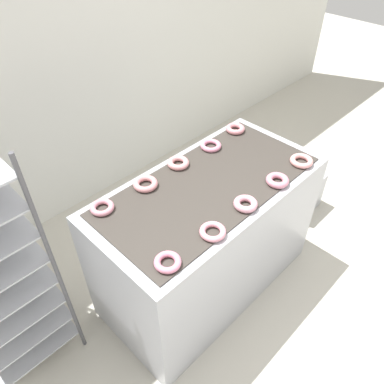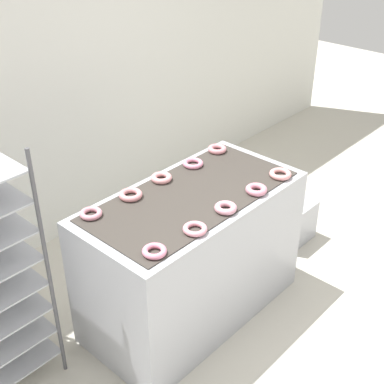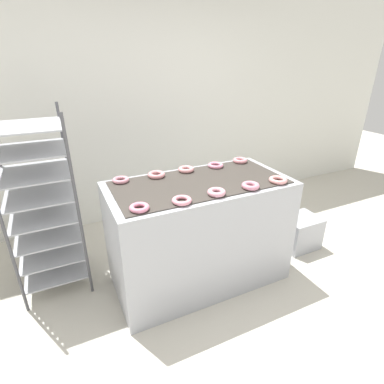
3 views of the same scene
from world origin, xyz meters
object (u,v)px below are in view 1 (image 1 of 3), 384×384
at_px(donut_far_right, 211,146).
at_px(donut_far_leftmost, 102,207).
at_px(donut_near_right, 277,180).
at_px(donut_far_left, 145,184).
at_px(donut_near_rightmost, 301,161).
at_px(donut_far_rightmost, 235,129).
at_px(glaze_bin, 298,191).
at_px(donut_near_leftmost, 168,262).
at_px(donut_near_center, 246,204).
at_px(fryer_machine, 207,238).
at_px(donut_far_center, 178,163).
at_px(donut_near_left, 213,232).

bearing_deg(donut_far_right, donut_far_leftmost, 178.85).
height_order(donut_near_right, donut_far_left, donut_near_right).
bearing_deg(donut_far_leftmost, donut_far_right, -1.15).
relative_size(donut_near_rightmost, donut_far_rightmost, 1.08).
xyz_separation_m(glaze_bin, donut_near_right, (-0.91, -0.26, 0.82)).
relative_size(donut_near_leftmost, donut_near_center, 0.98).
relative_size(fryer_machine, donut_far_center, 10.85).
relative_size(glaze_bin, donut_far_center, 2.73).
xyz_separation_m(glaze_bin, donut_far_center, (-1.21, 0.29, 0.82)).
bearing_deg(glaze_bin, donut_near_leftmost, -172.18).
distance_m(donut_near_rightmost, donut_far_leftmost, 1.29).
relative_size(glaze_bin, donut_far_leftmost, 2.83).
bearing_deg(donut_near_left, donut_far_left, 89.72).
xyz_separation_m(fryer_machine, donut_far_right, (0.30, 0.26, 0.50)).
distance_m(donut_near_leftmost, donut_near_center, 0.59).
relative_size(donut_near_right, donut_far_right, 0.98).
height_order(donut_near_rightmost, donut_far_rightmost, donut_far_rightmost).
height_order(donut_near_right, donut_far_leftmost, donut_near_right).
xyz_separation_m(donut_near_rightmost, donut_far_right, (-0.28, 0.54, -0.00)).
height_order(donut_far_leftmost, donut_far_left, donut_far_left).
bearing_deg(donut_near_leftmost, donut_near_rightmost, -0.58).
distance_m(donut_near_leftmost, donut_far_right, 1.03).
xyz_separation_m(donut_near_rightmost, donut_far_rightmost, (0.00, 0.56, 0.00)).
bearing_deg(donut_near_left, donut_far_rightmost, 33.13).
bearing_deg(glaze_bin, donut_near_right, -163.82).
relative_size(donut_near_center, donut_far_left, 0.92).
height_order(donut_near_leftmost, donut_near_right, donut_near_right).
height_order(donut_far_left, donut_far_rightmost, same).
bearing_deg(donut_near_leftmost, donut_near_center, -1.02).
xyz_separation_m(fryer_machine, donut_far_left, (-0.28, 0.26, 0.51)).
bearing_deg(donut_near_rightmost, fryer_machine, 154.46).
bearing_deg(donut_far_right, donut_far_left, 179.79).
bearing_deg(donut_far_left, donut_near_leftmost, -119.92).
bearing_deg(donut_far_leftmost, donut_near_rightmost, -25.53).
relative_size(glaze_bin, donut_near_leftmost, 2.84).
bearing_deg(donut_far_leftmost, donut_near_center, -43.40).
distance_m(fryer_machine, donut_near_right, 0.65).
bearing_deg(fryer_machine, donut_far_rightmost, 25.82).
bearing_deg(donut_near_leftmost, fryer_machine, 24.22).
distance_m(fryer_machine, donut_near_center, 0.58).
distance_m(donut_near_center, donut_near_rightmost, 0.58).
bearing_deg(donut_near_center, donut_far_right, 61.17).
height_order(donut_near_center, donut_near_rightmost, donut_near_center).
bearing_deg(fryer_machine, donut_near_right, -43.21).
height_order(donut_near_left, donut_far_leftmost, same).
relative_size(donut_near_center, donut_near_rightmost, 0.93).
distance_m(donut_near_left, donut_far_rightmost, 1.03).
relative_size(donut_far_left, donut_far_right, 1.04).
relative_size(donut_near_left, donut_far_left, 0.95).
xyz_separation_m(glaze_bin, donut_near_center, (-1.21, -0.26, 0.82)).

